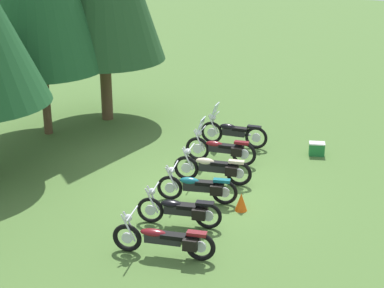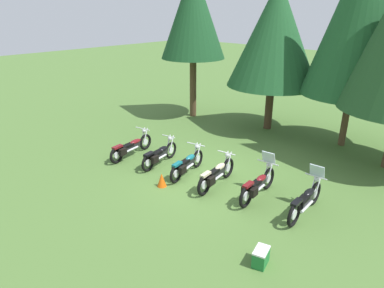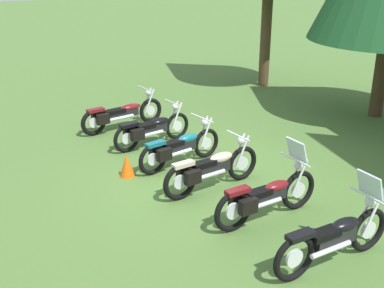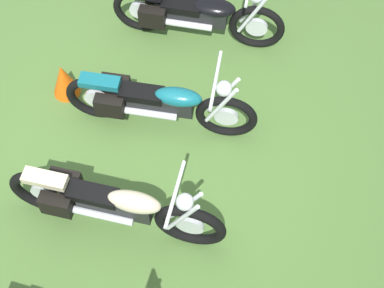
% 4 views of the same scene
% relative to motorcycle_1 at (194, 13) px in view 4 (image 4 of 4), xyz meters
% --- Properties ---
extents(ground_plane, '(80.00, 80.00, 0.00)m').
position_rel_motorcycle_1_xyz_m(ground_plane, '(2.02, 0.26, -0.44)').
color(ground_plane, '#4C7033').
extents(motorcycle_1, '(0.77, 2.11, 0.99)m').
position_rel_motorcycle_1_xyz_m(motorcycle_1, '(0.00, 0.00, 0.00)').
color(motorcycle_1, black).
rests_on(motorcycle_1, ground_plane).
extents(motorcycle_2, '(0.85, 2.13, 1.00)m').
position_rel_motorcycle_1_xyz_m(motorcycle_2, '(1.38, 0.10, 0.00)').
color(motorcycle_2, black).
rests_on(motorcycle_2, ground_plane).
extents(motorcycle_3, '(0.74, 2.25, 1.02)m').
position_rel_motorcycle_1_xyz_m(motorcycle_3, '(2.68, 0.17, 0.02)').
color(motorcycle_3, black).
rests_on(motorcycle_3, ground_plane).
extents(traffic_cone, '(0.32, 0.32, 0.48)m').
position_rel_motorcycle_1_xyz_m(traffic_cone, '(1.35, -1.10, -0.20)').
color(traffic_cone, '#EA590F').
rests_on(traffic_cone, ground_plane).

